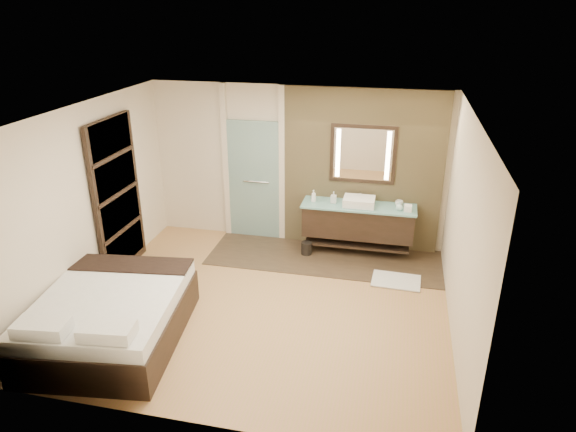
% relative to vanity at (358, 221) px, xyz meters
% --- Properties ---
extents(floor, '(5.00, 5.00, 0.00)m').
position_rel_vanity_xyz_m(floor, '(-1.10, -1.92, -0.58)').
color(floor, '#AE8748').
rests_on(floor, ground).
extents(tile_strip, '(3.80, 1.30, 0.01)m').
position_rel_vanity_xyz_m(tile_strip, '(-0.50, -0.32, -0.57)').
color(tile_strip, '#37281E').
rests_on(tile_strip, floor).
extents(stone_wall, '(2.60, 0.08, 2.70)m').
position_rel_vanity_xyz_m(stone_wall, '(0.00, 0.29, 0.77)').
color(stone_wall, '#A08A5B').
rests_on(stone_wall, floor).
extents(vanity, '(1.85, 0.55, 0.88)m').
position_rel_vanity_xyz_m(vanity, '(0.00, 0.00, 0.00)').
color(vanity, black).
rests_on(vanity, stone_wall).
extents(mirror_unit, '(1.06, 0.04, 0.96)m').
position_rel_vanity_xyz_m(mirror_unit, '(0.00, 0.24, 1.07)').
color(mirror_unit, black).
rests_on(mirror_unit, stone_wall).
extents(frosted_door, '(1.10, 0.12, 2.70)m').
position_rel_vanity_xyz_m(frosted_door, '(-1.85, 0.28, 0.56)').
color(frosted_door, '#B8E9E4').
rests_on(frosted_door, floor).
extents(shoji_partition, '(0.06, 1.20, 2.40)m').
position_rel_vanity_xyz_m(shoji_partition, '(-3.53, -1.32, 0.63)').
color(shoji_partition, black).
rests_on(shoji_partition, floor).
extents(bed, '(1.89, 2.25, 0.79)m').
position_rel_vanity_xyz_m(bed, '(-2.75, -3.08, -0.25)').
color(bed, black).
rests_on(bed, floor).
extents(bath_mat, '(0.74, 0.53, 0.02)m').
position_rel_vanity_xyz_m(bath_mat, '(0.68, -0.86, -0.56)').
color(bath_mat, silver).
rests_on(bath_mat, floor).
extents(waste_bin, '(0.22, 0.22, 0.23)m').
position_rel_vanity_xyz_m(waste_bin, '(-0.81, -0.26, -0.47)').
color(waste_bin, black).
rests_on(waste_bin, floor).
extents(tissue_box, '(0.12, 0.12, 0.10)m').
position_rel_vanity_xyz_m(tissue_box, '(0.78, -0.10, 0.33)').
color(tissue_box, white).
rests_on(tissue_box, vanity).
extents(soap_bottle_a, '(0.10, 0.10, 0.20)m').
position_rel_vanity_xyz_m(soap_bottle_a, '(-0.75, -0.02, 0.39)').
color(soap_bottle_a, white).
rests_on(soap_bottle_a, vanity).
extents(soap_bottle_b, '(0.09, 0.09, 0.19)m').
position_rel_vanity_xyz_m(soap_bottle_b, '(-0.42, 0.00, 0.38)').
color(soap_bottle_b, '#B2B2B2').
rests_on(soap_bottle_b, vanity).
extents(soap_bottle_c, '(0.14, 0.14, 0.14)m').
position_rel_vanity_xyz_m(soap_bottle_c, '(0.64, -0.09, 0.35)').
color(soap_bottle_c, silver).
rests_on(soap_bottle_c, vanity).
extents(cup, '(0.16, 0.16, 0.10)m').
position_rel_vanity_xyz_m(cup, '(0.64, 0.07, 0.33)').
color(cup, silver).
rests_on(cup, vanity).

